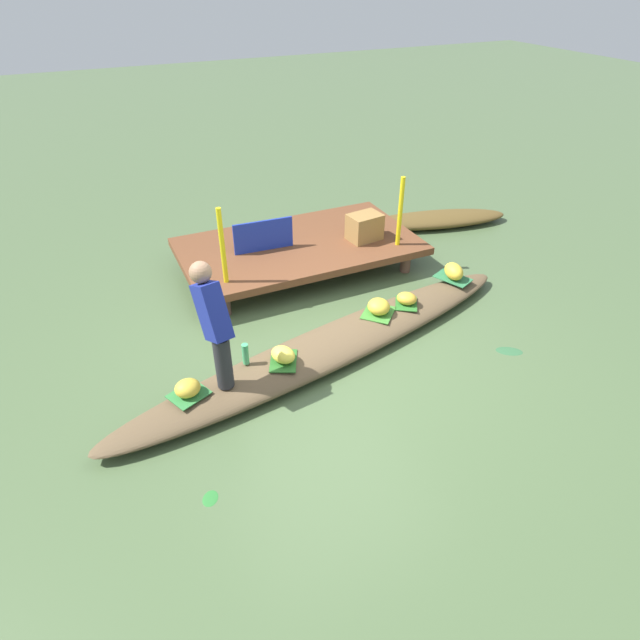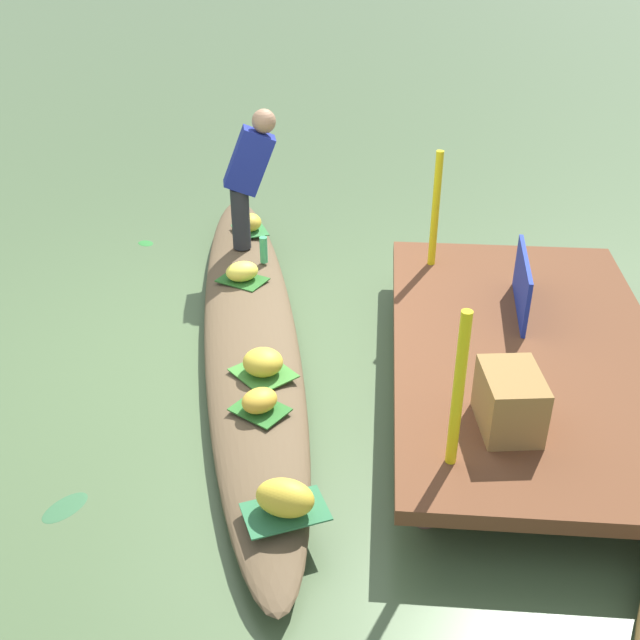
% 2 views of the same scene
% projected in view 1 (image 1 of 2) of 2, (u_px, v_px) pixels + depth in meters
% --- Properties ---
extents(canal_water, '(40.00, 40.00, 0.00)m').
position_uv_depth(canal_water, '(331.00, 354.00, 5.86)').
color(canal_water, '#4A613C').
rests_on(canal_water, ground).
extents(dock_platform, '(3.20, 1.80, 0.37)m').
position_uv_depth(dock_platform, '(299.00, 247.00, 7.32)').
color(dock_platform, brown).
rests_on(dock_platform, ground).
extents(vendor_boat, '(5.24, 1.76, 0.22)m').
position_uv_depth(vendor_boat, '(331.00, 346.00, 5.80)').
color(vendor_boat, brown).
rests_on(vendor_boat, ground).
extents(moored_boat, '(2.42, 1.13, 0.20)m').
position_uv_depth(moored_boat, '(436.00, 219.00, 8.60)').
color(moored_boat, brown).
rests_on(moored_boat, ground).
extents(leaf_mat_0, '(0.42, 0.40, 0.01)m').
position_uv_depth(leaf_mat_0, '(189.00, 394.00, 4.99)').
color(leaf_mat_0, '#317C3B').
rests_on(leaf_mat_0, vendor_boat).
extents(banana_bunch_0, '(0.27, 0.25, 0.16)m').
position_uv_depth(banana_bunch_0, '(188.00, 388.00, 4.95)').
color(banana_bunch_0, gold).
rests_on(banana_bunch_0, vendor_boat).
extents(leaf_mat_1, '(0.40, 0.45, 0.01)m').
position_uv_depth(leaf_mat_1, '(283.00, 361.00, 5.41)').
color(leaf_mat_1, '#2A6525').
rests_on(leaf_mat_1, vendor_boat).
extents(banana_bunch_1, '(0.30, 0.33, 0.16)m').
position_uv_depth(banana_bunch_1, '(283.00, 355.00, 5.36)').
color(banana_bunch_1, '#F9E34B').
rests_on(banana_bunch_1, vendor_boat).
extents(leaf_mat_2, '(0.39, 0.41, 0.01)m').
position_uv_depth(leaf_mat_2, '(406.00, 303.00, 6.30)').
color(leaf_mat_2, '#2B6C27').
rests_on(leaf_mat_2, vendor_boat).
extents(banana_bunch_2, '(0.30, 0.30, 0.14)m').
position_uv_depth(banana_bunch_2, '(407.00, 298.00, 6.26)').
color(banana_bunch_2, gold).
rests_on(banana_bunch_2, vendor_boat).
extents(leaf_mat_3, '(0.42, 0.51, 0.01)m').
position_uv_depth(leaf_mat_3, '(453.00, 278.00, 6.79)').
color(leaf_mat_3, '#2C6E42').
rests_on(leaf_mat_3, vendor_boat).
extents(banana_bunch_3, '(0.26, 0.35, 0.20)m').
position_uv_depth(banana_bunch_3, '(454.00, 271.00, 6.74)').
color(banana_bunch_3, gold).
rests_on(banana_bunch_3, vendor_boat).
extents(leaf_mat_4, '(0.50, 0.50, 0.01)m').
position_uv_depth(leaf_mat_4, '(378.00, 313.00, 6.13)').
color(leaf_mat_4, '#3D832F').
rests_on(leaf_mat_4, vendor_boat).
extents(banana_bunch_4, '(0.27, 0.29, 0.18)m').
position_uv_depth(banana_bunch_4, '(379.00, 306.00, 6.08)').
color(banana_bunch_4, gold).
rests_on(banana_bunch_4, vendor_boat).
extents(vendor_person, '(0.27, 0.48, 1.22)m').
position_uv_depth(vendor_person, '(214.00, 321.00, 4.78)').
color(vendor_person, '#28282D').
rests_on(vendor_person, vendor_boat).
extents(water_bottle, '(0.07, 0.07, 0.23)m').
position_uv_depth(water_bottle, '(245.00, 354.00, 5.32)').
color(water_bottle, '#45B16E').
rests_on(water_bottle, vendor_boat).
extents(market_banner, '(0.80, 0.08, 0.42)m').
position_uv_depth(market_banner, '(263.00, 236.00, 7.00)').
color(market_banner, '#1A2F9A').
rests_on(market_banner, dock_platform).
extents(railing_post_west, '(0.06, 0.06, 0.94)m').
position_uv_depth(railing_post_west, '(222.00, 246.00, 6.16)').
color(railing_post_west, yellow).
rests_on(railing_post_west, dock_platform).
extents(railing_post_east, '(0.06, 0.06, 0.94)m').
position_uv_depth(railing_post_east, '(400.00, 212.00, 6.99)').
color(railing_post_east, yellow).
rests_on(railing_post_east, dock_platform).
extents(produce_crate, '(0.48, 0.37, 0.36)m').
position_uv_depth(produce_crate, '(365.00, 227.00, 7.30)').
color(produce_crate, olive).
rests_on(produce_crate, dock_platform).
extents(drifting_plant_0, '(0.19, 0.20, 0.01)m').
position_uv_depth(drifting_plant_0, '(210.00, 498.00, 4.29)').
color(drifting_plant_0, '#2A762F').
rests_on(drifting_plant_0, ground).
extents(drifting_plant_1, '(0.33, 0.29, 0.01)m').
position_uv_depth(drifting_plant_1, '(509.00, 351.00, 5.90)').
color(drifting_plant_1, '#31613A').
rests_on(drifting_plant_1, ground).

